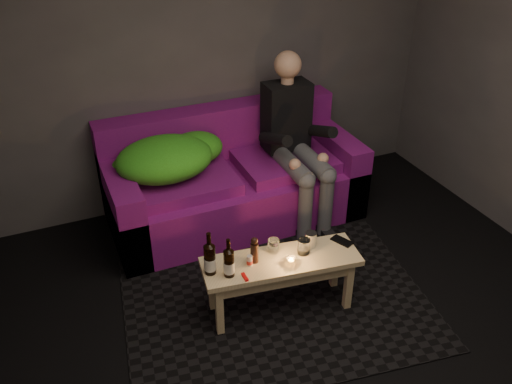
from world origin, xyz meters
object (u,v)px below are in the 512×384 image
beer_bottle_b (229,262)px  beer_bottle_a (210,258)px  steel_cup (311,239)px  sofa (232,182)px  person (295,138)px  coffee_table (281,268)px

beer_bottle_b → beer_bottle_a: bearing=144.7°
beer_bottle_a → steel_cup: 0.72m
sofa → beer_bottle_a: bearing=-116.9°
sofa → steel_cup: size_ratio=19.27×
person → coffee_table: person is taller
sofa → person: 0.66m
steel_cup → beer_bottle_b: bearing=-173.7°
coffee_table → beer_bottle_b: (-0.37, -0.02, 0.18)m
sofa → coffee_table: size_ratio=1.93×
person → coffee_table: size_ratio=1.29×
sofa → beer_bottle_a: (-0.60, -1.18, 0.22)m
coffee_table → beer_bottle_b: bearing=-177.4°
sofa → steel_cup: 1.20m
coffee_table → beer_bottle_a: beer_bottle_a is taller
sofa → coffee_table: (-0.13, -1.24, 0.03)m
person → beer_bottle_b: bearing=-132.7°
sofa → beer_bottle_a: size_ratio=6.87×
coffee_table → steel_cup: bearing=11.9°
steel_cup → beer_bottle_a: bearing=179.7°
coffee_table → steel_cup: 0.28m
sofa → beer_bottle_b: 1.36m
coffee_table → beer_bottle_a: (-0.47, 0.05, 0.19)m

